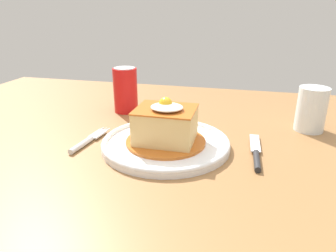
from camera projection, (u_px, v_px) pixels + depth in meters
dining_table at (151, 170)px, 0.75m from camera, size 1.41×0.96×0.72m
main_plate at (166, 143)px, 0.66m from camera, size 0.27×0.27×0.02m
sandwich_meal at (166, 126)px, 0.64m from camera, size 0.17×0.17×0.10m
fork at (87, 141)px, 0.67m from camera, size 0.03×0.14×0.01m
knife at (256, 155)px, 0.61m from camera, size 0.02×0.17×0.01m
soda_can at (125, 90)px, 0.86m from camera, size 0.07×0.07×0.12m
drinking_glass at (311, 112)px, 0.73m from camera, size 0.07×0.07×0.10m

